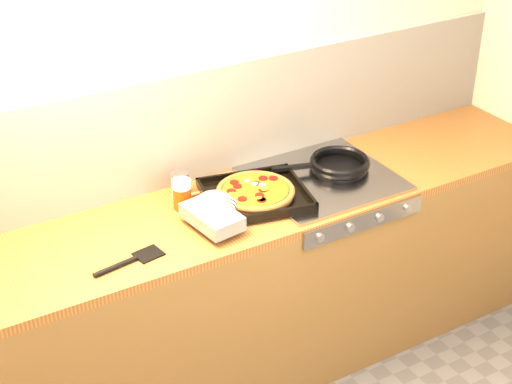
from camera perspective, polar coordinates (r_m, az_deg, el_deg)
room_shell at (r=3.36m, az=-4.15°, el=4.80°), size 3.20×3.20×3.20m
counter_run at (r=3.50m, az=-1.58°, el=-7.37°), size 3.20×0.62×0.90m
stovetop at (r=3.45m, az=4.85°, el=0.97°), size 0.60×0.56×0.02m
pizza_on_tray at (r=3.22m, az=-0.95°, el=-0.45°), size 0.59×0.46×0.07m
frying_pan at (r=3.51m, az=6.00°, el=2.04°), size 0.47×0.33×0.04m
tomato_can at (r=3.31m, az=-5.55°, el=0.51°), size 0.09×0.09×0.11m
juice_glass at (r=3.22m, az=-5.41°, el=-0.15°), size 0.10×0.10×0.13m
wooden_spoon at (r=3.37m, az=-2.31°, el=0.42°), size 0.30×0.05×0.02m
black_spatula at (r=2.94m, az=-9.19°, el=-4.99°), size 0.29×0.10×0.02m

